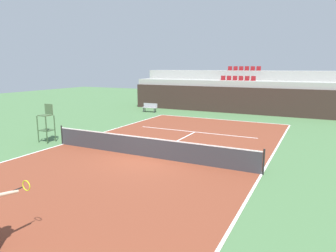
# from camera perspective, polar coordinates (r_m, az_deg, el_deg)

# --- Properties ---
(ground_plane) EXTENTS (80.00, 80.00, 0.00)m
(ground_plane) POSITION_cam_1_polar(r_m,az_deg,el_deg) (14.83, -4.13, -5.82)
(ground_plane) COLOR #477042
(court_surface) EXTENTS (11.00, 24.00, 0.01)m
(court_surface) POSITION_cam_1_polar(r_m,az_deg,el_deg) (14.83, -4.13, -5.80)
(court_surface) COLOR brown
(court_surface) RESTS_ON ground_plane
(baseline_far) EXTENTS (11.00, 0.10, 0.00)m
(baseline_far) POSITION_cam_1_polar(r_m,az_deg,el_deg) (25.56, 9.71, 1.23)
(baseline_far) COLOR white
(baseline_far) RESTS_ON court_surface
(sideline_left) EXTENTS (0.10, 24.00, 0.00)m
(sideline_left) POSITION_cam_1_polar(r_m,az_deg,el_deg) (18.14, -19.11, -3.23)
(sideline_left) COLOR white
(sideline_left) RESTS_ON court_surface
(sideline_right) EXTENTS (0.10, 24.00, 0.00)m
(sideline_right) POSITION_cam_1_polar(r_m,az_deg,el_deg) (13.03, 17.18, -8.66)
(sideline_right) COLOR white
(sideline_right) RESTS_ON court_surface
(service_line_far) EXTENTS (8.26, 0.10, 0.00)m
(service_line_far) POSITION_cam_1_polar(r_m,az_deg,el_deg) (20.41, 5.11, -1.12)
(service_line_far) COLOR white
(service_line_far) RESTS_ON court_surface
(centre_service_line) EXTENTS (0.10, 6.40, 0.00)m
(centre_service_line) POSITION_cam_1_polar(r_m,az_deg,el_deg) (17.55, 1.23, -3.09)
(centre_service_line) COLOR white
(centre_service_line) RESTS_ON court_surface
(back_wall) EXTENTS (20.98, 0.30, 2.44)m
(back_wall) POSITION_cam_1_polar(r_m,az_deg,el_deg) (29.21, 12.11, 4.75)
(back_wall) COLOR #33231E
(back_wall) RESTS_ON ground_plane
(stands_tier_lower) EXTENTS (20.98, 2.40, 3.01)m
(stands_tier_lower) POSITION_cam_1_polar(r_m,az_deg,el_deg) (30.48, 12.79, 5.52)
(stands_tier_lower) COLOR #9E9E99
(stands_tier_lower) RESTS_ON ground_plane
(stands_tier_upper) EXTENTS (20.98, 2.40, 3.94)m
(stands_tier_upper) POSITION_cam_1_polar(r_m,az_deg,el_deg) (32.77, 13.85, 6.65)
(stands_tier_upper) COLOR #9E9E99
(stands_tier_upper) RESTS_ON ground_plane
(seating_row_lower) EXTENTS (3.39, 0.44, 0.44)m
(seating_row_lower) POSITION_cam_1_polar(r_m,az_deg,el_deg) (30.47, 12.96, 8.59)
(seating_row_lower) COLOR maroon
(seating_row_lower) RESTS_ON stands_tier_lower
(seating_row_upper) EXTENTS (3.39, 0.44, 0.44)m
(seating_row_upper) POSITION_cam_1_polar(r_m,az_deg,el_deg) (32.78, 14.06, 10.30)
(seating_row_upper) COLOR maroon
(seating_row_upper) RESTS_ON stands_tier_upper
(tennis_net) EXTENTS (11.08, 0.08, 1.07)m
(tennis_net) POSITION_cam_1_polar(r_m,az_deg,el_deg) (14.69, -4.16, -3.92)
(tennis_net) COLOR black
(tennis_net) RESTS_ON court_surface
(umpire_chair) EXTENTS (0.76, 0.66, 2.20)m
(umpire_chair) POSITION_cam_1_polar(r_m,az_deg,el_deg) (18.85, -21.87, 0.75)
(umpire_chair) COLOR #334C2D
(umpire_chair) RESTS_ON ground_plane
(player_bench) EXTENTS (1.50, 0.40, 0.85)m
(player_bench) POSITION_cam_1_polar(r_m,az_deg,el_deg) (29.39, -3.43, 3.61)
(player_bench) COLOR #99999E
(player_bench) RESTS_ON ground_plane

